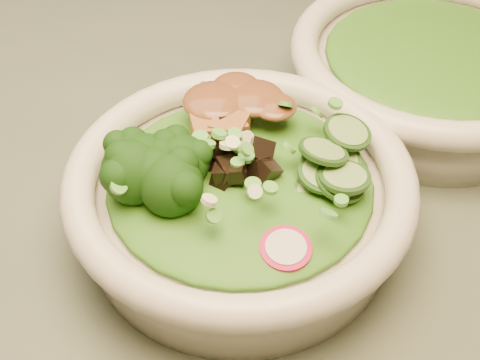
{
  "coord_description": "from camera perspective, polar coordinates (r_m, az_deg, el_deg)",
  "views": [
    {
      "loc": [
        -0.19,
        -0.42,
        1.17
      ],
      "look_at": [
        -0.21,
        -0.06,
        0.81
      ],
      "focal_mm": 50.0,
      "sensor_mm": 36.0,
      "label": 1
    }
  ],
  "objects": [
    {
      "name": "side_bowl",
      "position": [
        0.68,
        15.98,
        9.03
      ],
      "size": [
        0.28,
        0.28,
        0.07
      ],
      "rotation": [
        0.0,
        0.0,
        -0.09
      ],
      "color": "silver",
      "rests_on": "dining_table"
    },
    {
      "name": "scallion_garnish",
      "position": [
        0.49,
        0.0,
        2.09
      ],
      "size": [
        0.19,
        0.19,
        0.02
      ],
      "primitive_type": null,
      "color": "#56AF3D",
      "rests_on": "salad_bowl"
    },
    {
      "name": "side_lettuce",
      "position": [
        0.67,
        16.32,
        10.42
      ],
      "size": [
        0.18,
        0.18,
        0.02
      ],
      "primitive_type": "ellipsoid",
      "color": "#2E6916",
      "rests_on": "side_bowl"
    },
    {
      "name": "dining_table",
      "position": [
        0.71,
        17.69,
        -7.38
      ],
      "size": [
        1.2,
        0.8,
        0.75
      ],
      "color": "black",
      "rests_on": "ground"
    },
    {
      "name": "broccoli_florets",
      "position": [
        0.5,
        -7.21,
        0.58
      ],
      "size": [
        0.08,
        0.07,
        0.04
      ],
      "primitive_type": null,
      "rotation": [
        0.0,
        0.0,
        0.01
      ],
      "color": "black",
      "rests_on": "salad_bowl"
    },
    {
      "name": "lettuce_bed",
      "position": [
        0.51,
        0.0,
        0.08
      ],
      "size": [
        0.21,
        0.21,
        0.02
      ],
      "primitive_type": "ellipsoid",
      "color": "#2E6916",
      "rests_on": "salad_bowl"
    },
    {
      "name": "cucumber_slices",
      "position": [
        0.51,
        7.34,
        1.6
      ],
      "size": [
        0.07,
        0.07,
        0.04
      ],
      "primitive_type": null,
      "rotation": [
        0.0,
        0.0,
        0.01
      ],
      "color": "#7DAA5E",
      "rests_on": "salad_bowl"
    },
    {
      "name": "tofu_cubes",
      "position": [
        0.55,
        -0.67,
        5.61
      ],
      "size": [
        0.09,
        0.06,
        0.04
      ],
      "primitive_type": null,
      "rotation": [
        0.0,
        0.0,
        0.01
      ],
      "color": "brown",
      "rests_on": "salad_bowl"
    },
    {
      "name": "salad_bowl",
      "position": [
        0.52,
        0.0,
        -1.55
      ],
      "size": [
        0.27,
        0.27,
        0.07
      ],
      "rotation": [
        0.0,
        0.0,
        0.01
      ],
      "color": "silver",
      "rests_on": "dining_table"
    },
    {
      "name": "mushroom_heap",
      "position": [
        0.51,
        -0.18,
        2.18
      ],
      "size": [
        0.07,
        0.07,
        0.04
      ],
      "primitive_type": null,
      "rotation": [
        0.0,
        0.0,
        0.01
      ],
      "color": "black",
      "rests_on": "salad_bowl"
    },
    {
      "name": "peanut_sauce",
      "position": [
        0.54,
        -0.69,
        6.69
      ],
      "size": [
        0.07,
        0.06,
        0.02
      ],
      "primitive_type": "ellipsoid",
      "color": "brown",
      "rests_on": "tofu_cubes"
    },
    {
      "name": "radish_slices",
      "position": [
        0.46,
        1.43,
        -5.29
      ],
      "size": [
        0.11,
        0.04,
        0.02
      ],
      "primitive_type": null,
      "rotation": [
        0.0,
        0.0,
        0.01
      ],
      "color": "#B70E46",
      "rests_on": "salad_bowl"
    }
  ]
}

